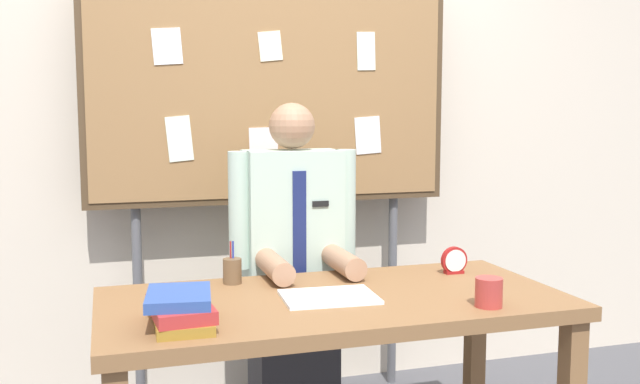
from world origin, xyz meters
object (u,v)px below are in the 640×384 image
desk_clock (454,261)px  coffee_mug (489,292)px  book_stack (181,309)px  open_notebook (329,297)px  bulletin_board (272,95)px  desk (334,322)px  pen_holder (232,271)px  person (293,282)px

desk_clock → coffee_mug: 0.48m
book_stack → desk_clock: size_ratio=2.74×
open_notebook → desk_clock: (0.59, 0.21, 0.04)m
bulletin_board → desk_clock: (0.57, -0.73, -0.67)m
book_stack → desk_clock: 1.18m
open_notebook → desk_clock: bearing=19.8°
book_stack → open_notebook: 0.55m
desk → open_notebook: bearing=-142.5°
pen_holder → open_notebook: bearing=-48.0°
person → desk_clock: person is taller
open_notebook → coffee_mug: size_ratio=3.30×
open_notebook → person: bearing=87.4°
person → book_stack: bearing=-126.7°
book_stack → desk_clock: bearing=18.4°
bulletin_board → pen_holder: (-0.31, -0.63, -0.67)m
open_notebook → coffee_mug: (0.47, -0.25, 0.04)m
person → open_notebook: person is taller
bulletin_board → coffee_mug: bulletin_board is taller
open_notebook → coffee_mug: 0.54m
desk_clock → person: bearing=147.3°
book_stack → desk_clock: (1.12, 0.37, -0.00)m
desk → person: person is taller
book_stack → pen_holder: bearing=62.9°
person → bulletin_board: bulletin_board is taller
book_stack → coffee_mug: size_ratio=3.03×
person → desk: bearing=-90.0°
person → book_stack: size_ratio=4.80×
person → bulletin_board: 0.88m
bulletin_board → open_notebook: size_ratio=6.23×
desk_clock → coffee_mug: (-0.12, -0.47, 0.00)m
person → book_stack: (-0.55, -0.74, 0.13)m
desk → coffee_mug: bearing=-31.2°
bulletin_board → pen_holder: 0.97m
open_notebook → bulletin_board: bearing=88.4°
desk → person: (0.00, 0.56, 0.01)m
bulletin_board → desk_clock: size_ratio=18.59×
coffee_mug → desk_clock: bearing=75.6°
coffee_mug → desk: bearing=148.8°
pen_holder → coffee_mug: bearing=-36.7°
desk → desk_clock: bearing=18.8°
person → book_stack: 0.93m
bulletin_board → pen_holder: bulletin_board is taller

